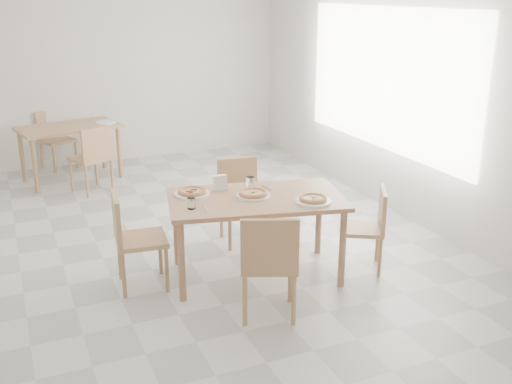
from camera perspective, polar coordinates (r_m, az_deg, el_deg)
name	(u,v)px	position (r m, az deg, el deg)	size (l,w,h in m)	color
room	(385,79)	(7.12, 12.14, 10.48)	(7.28, 7.00, 7.00)	silver
main_table	(256,206)	(5.27, 0.00, -1.32)	(1.67, 1.17, 0.75)	#AC7E58
chair_south	(269,259)	(4.62, 1.26, -6.40)	(0.57, 0.57, 0.89)	tan
chair_north	(240,194)	(6.11, -1.51, -0.21)	(0.46, 0.46, 0.84)	tan
chair_west	(131,234)	(5.22, -11.81, -3.94)	(0.47, 0.47, 0.86)	tan
chair_east	(370,223)	(5.57, 10.83, -2.94)	(0.52, 0.52, 0.78)	tan
plate_margherita	(253,196)	(5.25, -0.26, -0.35)	(0.29, 0.29, 0.02)	white
plate_mushroom	(313,201)	(5.14, 5.46, -0.87)	(0.31, 0.31, 0.02)	white
plate_pepperoni	(192,194)	(5.33, -6.11, -0.17)	(0.32, 0.32, 0.02)	white
pizza_margherita	(253,193)	(5.24, -0.26, -0.12)	(0.32, 0.32, 0.03)	tan
pizza_mushroom	(313,199)	(5.13, 5.46, -0.63)	(0.26, 0.26, 0.03)	tan
pizza_pepperoni	(192,191)	(5.32, -6.12, 0.07)	(0.26, 0.26, 0.03)	tan
tumbler_a	(250,183)	(5.46, -0.56, 0.91)	(0.08, 0.08, 0.11)	white
tumbler_b	(191,203)	(4.98, -6.18, -1.09)	(0.07, 0.07, 0.09)	white
napkin_holder	(220,183)	(5.39, -3.43, 0.84)	(0.13, 0.07, 0.15)	silver
fork_a	(207,209)	(4.96, -4.73, -1.67)	(0.02, 0.19, 0.01)	silver
fork_b	(266,188)	(5.48, 0.97, 0.43)	(0.01, 0.17, 0.01)	silver
second_table	(69,133)	(8.41, -17.37, 5.36)	(1.40, 0.97, 0.75)	tan
chair_back_s	(93,155)	(7.81, -15.24, 3.44)	(0.56, 0.56, 0.86)	tan
chair_back_n	(54,135)	(9.13, -18.67, 5.14)	(0.54, 0.54, 0.82)	tan
plate_empty	(106,122)	(8.43, -14.13, 6.46)	(0.28, 0.28, 0.02)	white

